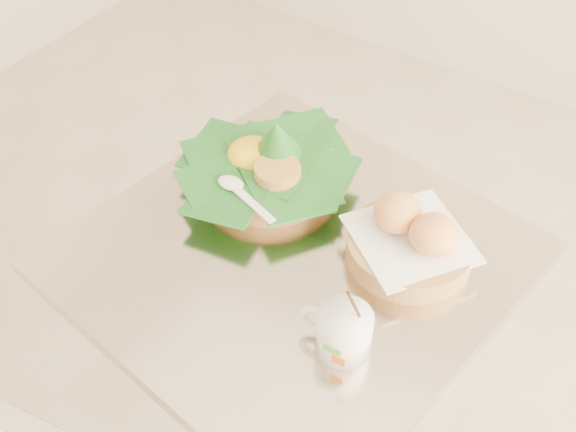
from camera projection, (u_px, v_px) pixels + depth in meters
The scene contains 5 objects.
floor at pixel (246, 419), 1.87m from camera, with size 3.60×3.60×0.00m, color beige.
cafe_table at pixel (293, 328), 1.43m from camera, with size 0.80×0.80×0.75m.
rice_basket at pixel (269, 163), 1.38m from camera, with size 0.33×0.33×0.17m.
bread_basket at pixel (411, 240), 1.24m from camera, with size 0.26×0.26×0.11m.
coffee_mug at pixel (343, 330), 1.10m from camera, with size 0.12×0.09×0.15m.
Camera 1 is at (0.62, -0.74, 1.69)m, focal length 45.00 mm.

